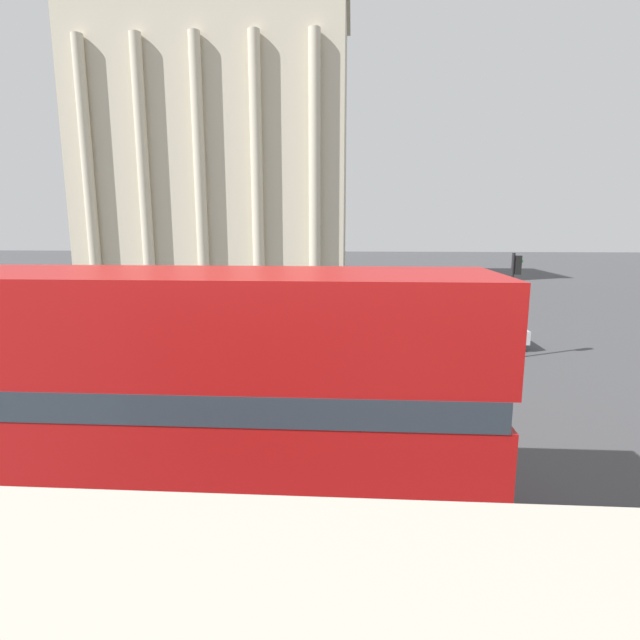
# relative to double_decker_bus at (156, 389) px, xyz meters

# --- Properties ---
(double_decker_bus) EXTENTS (10.85, 2.75, 4.33)m
(double_decker_bus) POSITION_rel_double_decker_bus_xyz_m (0.00, 0.00, 0.00)
(double_decker_bus) COLOR black
(double_decker_bus) RESTS_ON ground_plane
(plaza_building_left) EXTENTS (22.83, 12.05, 23.04)m
(plaza_building_left) POSITION_rel_double_decker_bus_xyz_m (-8.61, 37.33, 9.10)
(plaza_building_left) COLOR beige
(plaza_building_left) RESTS_ON ground_plane
(traffic_light_mid) EXTENTS (0.42, 0.24, 4.06)m
(traffic_light_mid) POSITION_rel_double_decker_bus_xyz_m (9.24, 11.36, 0.23)
(traffic_light_mid) COLOR black
(traffic_light_mid) RESTS_ON ground_plane
(car_silver) EXTENTS (4.20, 1.93, 1.35)m
(car_silver) POSITION_rel_double_decker_bus_xyz_m (8.25, 13.32, -1.71)
(car_silver) COLOR black
(car_silver) RESTS_ON ground_plane
(car_maroon) EXTENTS (4.20, 1.93, 1.35)m
(car_maroon) POSITION_rel_double_decker_bus_xyz_m (1.25, 13.07, -1.71)
(car_maroon) COLOR black
(car_maroon) RESTS_ON ground_plane
(pedestrian_yellow) EXTENTS (0.32, 0.32, 1.71)m
(pedestrian_yellow) POSITION_rel_double_decker_bus_xyz_m (5.90, 27.40, -1.42)
(pedestrian_yellow) COLOR #282B33
(pedestrian_yellow) RESTS_ON ground_plane
(pedestrian_olive) EXTENTS (0.32, 0.32, 1.77)m
(pedestrian_olive) POSITION_rel_double_decker_bus_xyz_m (-4.59, 21.83, -1.39)
(pedestrian_olive) COLOR #282B33
(pedestrian_olive) RESTS_ON ground_plane
(pedestrian_grey) EXTENTS (0.32, 0.32, 1.68)m
(pedestrian_grey) POSITION_rel_double_decker_bus_xyz_m (5.54, 16.65, -1.45)
(pedestrian_grey) COLOR #282B33
(pedestrian_grey) RESTS_ON ground_plane
(pedestrian_blue) EXTENTS (0.32, 0.32, 1.62)m
(pedestrian_blue) POSITION_rel_double_decker_bus_xyz_m (1.59, 10.08, -1.48)
(pedestrian_blue) COLOR #282B33
(pedestrian_blue) RESTS_ON ground_plane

